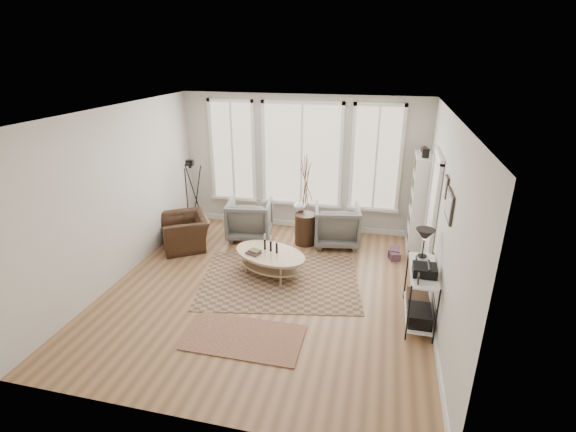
% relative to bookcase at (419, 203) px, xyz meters
% --- Properties ---
extents(room, '(5.50, 5.54, 2.90)m').
position_rel_bookcase_xyz_m(room, '(-2.42, -2.20, 0.47)').
color(room, '#9E6F48').
rests_on(room, ground).
extents(bay_window, '(4.14, 0.12, 2.24)m').
position_rel_bookcase_xyz_m(bay_window, '(-2.44, 0.49, 0.65)').
color(bay_window, tan).
rests_on(bay_window, ground).
extents(door, '(0.09, 1.06, 2.22)m').
position_rel_bookcase_xyz_m(door, '(0.13, -1.08, 0.17)').
color(door, silver).
rests_on(door, ground).
extents(bookcase, '(0.31, 0.85, 2.06)m').
position_rel_bookcase_xyz_m(bookcase, '(0.00, 0.00, 0.00)').
color(bookcase, white).
rests_on(bookcase, ground).
extents(low_shelf, '(0.38, 1.08, 1.30)m').
position_rel_bookcase_xyz_m(low_shelf, '(-0.06, -2.52, -0.44)').
color(low_shelf, white).
rests_on(low_shelf, ground).
extents(wall_art, '(0.04, 0.88, 0.44)m').
position_rel_bookcase_xyz_m(wall_art, '(0.14, -2.49, 0.92)').
color(wall_art, black).
rests_on(wall_art, ground).
extents(rug_main, '(3.00, 2.47, 0.01)m').
position_rel_bookcase_xyz_m(rug_main, '(-2.31, -1.91, -0.95)').
color(rug_main, brown).
rests_on(rug_main, ground).
extents(rug_runner, '(1.61, 0.90, 0.01)m').
position_rel_bookcase_xyz_m(rug_runner, '(-2.41, -3.53, -0.94)').
color(rug_runner, maroon).
rests_on(rug_runner, ground).
extents(coffee_table, '(1.58, 1.29, 0.62)m').
position_rel_bookcase_xyz_m(coffee_table, '(-2.54, -1.74, -0.62)').
color(coffee_table, tan).
rests_on(coffee_table, ground).
extents(armchair_left, '(1.02, 1.04, 0.83)m').
position_rel_bookcase_xyz_m(armchair_left, '(-3.38, -0.29, -0.54)').
color(armchair_left, slate).
rests_on(armchair_left, ground).
extents(armchair_right, '(1.04, 1.06, 0.84)m').
position_rel_bookcase_xyz_m(armchair_right, '(-1.55, -0.20, -0.54)').
color(armchair_right, slate).
rests_on(armchair_right, ground).
extents(side_table, '(0.43, 0.43, 1.80)m').
position_rel_bookcase_xyz_m(side_table, '(-2.18, -0.34, -0.09)').
color(side_table, '#341F13').
rests_on(side_table, ground).
extents(vase, '(0.24, 0.24, 0.25)m').
position_rel_bookcase_xyz_m(vase, '(-2.34, -0.16, -0.19)').
color(vase, silver).
rests_on(vase, side_table).
extents(accent_chair, '(1.32, 1.28, 0.65)m').
position_rel_bookcase_xyz_m(accent_chair, '(-4.50, -1.04, -0.63)').
color(accent_chair, '#341F13').
rests_on(accent_chair, ground).
extents(tripod_camera, '(0.56, 0.56, 1.58)m').
position_rel_bookcase_xyz_m(tripod_camera, '(-4.69, -0.20, -0.23)').
color(tripod_camera, black).
rests_on(tripod_camera, ground).
extents(book_stack_near, '(0.22, 0.27, 0.17)m').
position_rel_bookcase_xyz_m(book_stack_near, '(-0.39, -0.51, -0.87)').
color(book_stack_near, maroon).
rests_on(book_stack_near, ground).
extents(book_stack_far, '(0.24, 0.27, 0.14)m').
position_rel_bookcase_xyz_m(book_stack_far, '(-0.39, -0.64, -0.88)').
color(book_stack_far, maroon).
rests_on(book_stack_far, ground).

